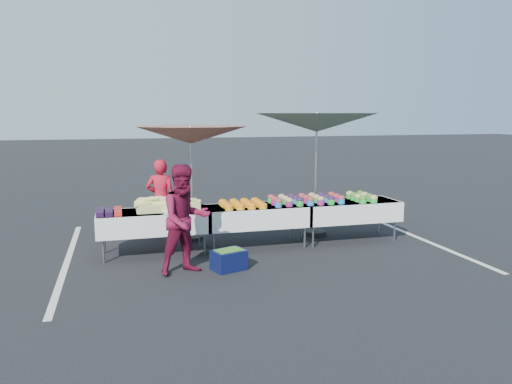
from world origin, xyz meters
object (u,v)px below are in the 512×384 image
object	(u,v)px
table_left	(153,221)
vendor	(161,198)
table_center	(256,215)
storage_bin	(229,259)
customer	(185,220)
umbrella_right	(317,124)
table_right	(348,210)
umbrella_left	(191,136)

from	to	relation	value
table_left	vendor	world-z (taller)	vendor
table_center	storage_bin	xyz separation A→B (m)	(-0.76, -1.17, -0.42)
vendor	customer	size ratio (longest dim) A/B	0.93
table_center	umbrella_right	world-z (taller)	umbrella_right
table_left	customer	world-z (taller)	customer
vendor	customer	xyz separation A→B (m)	(0.17, -2.33, 0.06)
customer	storage_bin	world-z (taller)	customer
storage_bin	umbrella_right	bearing A→B (deg)	20.15
table_center	storage_bin	world-z (taller)	table_center
umbrella_right	storage_bin	world-z (taller)	umbrella_right
table_right	umbrella_right	bearing A→B (deg)	127.52
customer	umbrella_left	xyz separation A→B (m)	(0.38, 1.95, 1.15)
table_left	umbrella_right	xyz separation A→B (m)	(3.16, 0.57, 1.60)
table_left	table_center	world-z (taller)	same
table_center	umbrella_left	world-z (taller)	umbrella_left
customer	storage_bin	size ratio (longest dim) A/B	2.85
umbrella_right	table_center	bearing A→B (deg)	-157.42
table_left	umbrella_right	size ratio (longest dim) A/B	0.63
storage_bin	table_center	bearing A→B (deg)	37.96
table_right	storage_bin	xyz separation A→B (m)	(-2.56, -1.17, -0.42)
table_left	vendor	distance (m)	1.22
table_right	umbrella_right	xyz separation A→B (m)	(-0.44, 0.57, 1.60)
vendor	storage_bin	bearing A→B (deg)	120.71
customer	table_left	bearing A→B (deg)	91.88
table_left	vendor	bearing A→B (deg)	79.17
vendor	umbrella_right	size ratio (longest dim) A/B	0.52
table_left	customer	distance (m)	1.24
table_right	vendor	world-z (taller)	vendor
table_left	customer	size ratio (longest dim) A/B	1.13
table_center	umbrella_left	distance (m)	1.90
customer	table_center	bearing A→B (deg)	22.08
umbrella_left	customer	bearing A→B (deg)	-100.95
vendor	storage_bin	world-z (taller)	vendor
table_center	table_right	size ratio (longest dim) A/B	1.00
customer	storage_bin	xyz separation A→B (m)	(0.65, -0.03, -0.66)
table_center	vendor	distance (m)	1.98
umbrella_left	storage_bin	distance (m)	2.69
table_left	umbrella_right	world-z (taller)	umbrella_right
table_left	table_center	xyz separation A→B (m)	(1.80, 0.00, 0.00)
table_left	table_right	bearing A→B (deg)	0.00
vendor	umbrella_left	world-z (taller)	umbrella_left
storage_bin	table_right	bearing A→B (deg)	5.43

